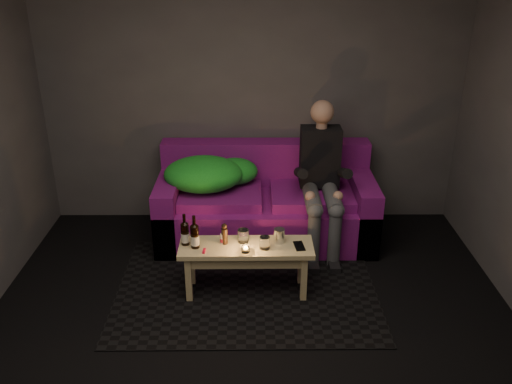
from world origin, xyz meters
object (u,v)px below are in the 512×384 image
at_px(person, 321,175).
at_px(beer_bottle_a, 185,233).
at_px(beer_bottle_b, 195,236).
at_px(coffee_table, 246,254).
at_px(steel_cup, 279,236).
at_px(sofa, 266,206).

xyz_separation_m(person, beer_bottle_a, (-1.14, -0.77, -0.16)).
distance_m(person, beer_bottle_a, 1.38).
bearing_deg(person, beer_bottle_b, -142.25).
relative_size(coffee_table, steel_cup, 9.00).
bearing_deg(person, sofa, 161.71).
distance_m(beer_bottle_b, steel_cup, 0.66).
bearing_deg(beer_bottle_b, steel_cup, 6.71).
xyz_separation_m(beer_bottle_b, steel_cup, (0.65, 0.08, -0.04)).
relative_size(sofa, coffee_table, 1.90).
height_order(sofa, person, person).
xyz_separation_m(person, beer_bottle_b, (-1.06, -0.82, -0.16)).
bearing_deg(beer_bottle_b, person, 37.75).
height_order(sofa, coffee_table, sofa).
distance_m(beer_bottle_a, beer_bottle_b, 0.09).
bearing_deg(sofa, steel_cup, -84.60).
bearing_deg(beer_bottle_b, beer_bottle_a, 149.10).
bearing_deg(beer_bottle_b, coffee_table, 3.97).
distance_m(person, coffee_table, 1.09).
bearing_deg(coffee_table, steel_cup, 10.82).
height_order(sofa, beer_bottle_a, sofa).
relative_size(person, steel_cup, 11.42).
distance_m(sofa, beer_bottle_b, 1.15).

